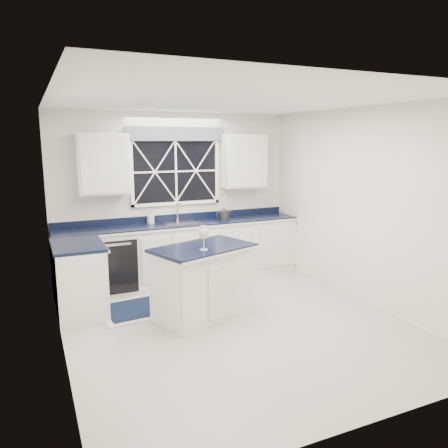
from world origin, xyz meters
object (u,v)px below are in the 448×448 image
island (203,282)px  soap_bottle (151,217)px  dishwasher (114,262)px  kettle (224,214)px  faucet (178,211)px  wine_glass (204,234)px

island → soap_bottle: 1.85m
dishwasher → kettle: bearing=0.7°
kettle → soap_bottle: (-1.22, 0.12, 0.01)m
faucet → island: faucet is taller
faucet → soap_bottle: faucet is taller
dishwasher → soap_bottle: bearing=13.0°
wine_glass → island: bearing=71.5°
dishwasher → wine_glass: wine_glass is taller
kettle → wine_glass: wine_glass is taller
island → dishwasher: bearing=98.9°
faucet → island: size_ratio=0.21×
dishwasher → kettle: size_ratio=3.01×
kettle → wine_glass: 2.09m
dishwasher → kettle: 1.95m
faucet → soap_bottle: 0.48m
dishwasher → island: size_ratio=0.58×
dishwasher → island: 1.81m
island → soap_bottle: soap_bottle is taller
soap_bottle → wine_glass: bearing=-85.4°
faucet → island: bearing=-98.3°
kettle → soap_bottle: bearing=171.9°
island → wine_glass: 0.69m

